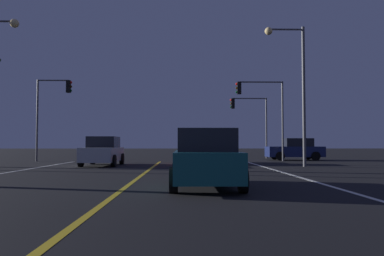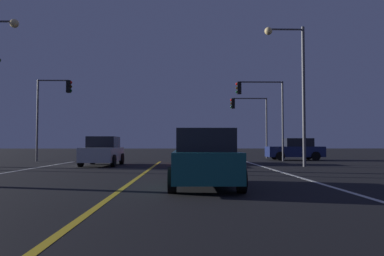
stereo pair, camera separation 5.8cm
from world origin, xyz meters
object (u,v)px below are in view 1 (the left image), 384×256
object	(u,v)px
car_ahead_far	(201,151)
traffic_light_far_right	(249,113)
street_lamp_right_far	(294,77)
traffic_light_near_right	(261,102)
traffic_light_near_left	(53,101)
car_oncoming	(103,151)
car_lead_same_lane	(205,159)
car_crossing_side	(295,150)

from	to	relation	value
car_ahead_far	traffic_light_far_right	bearing A→B (deg)	-28.48
street_lamp_right_far	traffic_light_near_right	bearing A→B (deg)	-85.42
car_ahead_far	traffic_light_near_left	distance (m)	11.64
traffic_light_far_right	street_lamp_right_far	bearing A→B (deg)	92.23
car_oncoming	traffic_light_near_right	bearing A→B (deg)	116.59
street_lamp_right_far	car_oncoming	bearing A→B (deg)	-7.64
traffic_light_near_left	street_lamp_right_far	world-z (taller)	street_lamp_right_far
traffic_light_near_right	car_lead_same_lane	bearing A→B (deg)	72.99
car_lead_same_lane	traffic_light_near_left	distance (m)	19.61
car_lead_same_lane	traffic_light_near_right	xyz separation A→B (m)	(5.01, 16.38, 3.54)
car_oncoming	car_crossing_side	xyz separation A→B (m)	(13.46, 6.96, 0.00)
car_oncoming	car_ahead_far	distance (m)	6.34
street_lamp_right_far	traffic_light_near_left	bearing A→B (deg)	-23.02
car_crossing_side	street_lamp_right_far	distance (m)	9.74
car_oncoming	traffic_light_near_left	bearing A→B (deg)	-137.50
car_oncoming	street_lamp_right_far	bearing A→B (deg)	82.36
traffic_light_near_right	street_lamp_right_far	bearing A→B (deg)	94.58
traffic_light_near_right	traffic_light_near_left	distance (m)	15.21
car_lead_same_lane	car_ahead_far	bearing A→B (deg)	-2.11
car_crossing_side	traffic_light_near_left	xyz separation A→B (m)	(-18.24, -1.75, 3.53)
car_oncoming	street_lamp_right_far	world-z (taller)	street_lamp_right_far
street_lamp_right_far	traffic_light_far_right	bearing A→B (deg)	-87.77
car_ahead_far	car_crossing_side	distance (m)	8.88
car_lead_same_lane	street_lamp_right_far	size ratio (longest dim) A/B	0.55
car_crossing_side	street_lamp_right_far	world-z (taller)	street_lamp_right_far
car_crossing_side	traffic_light_near_left	size ratio (longest dim) A/B	0.72
traffic_light_far_right	street_lamp_right_far	xyz separation A→B (m)	(0.47, -12.19, 1.03)
car_oncoming	car_lead_same_lane	xyz separation A→B (m)	(5.42, -11.16, 0.00)
car_ahead_far	street_lamp_right_far	world-z (taller)	street_lamp_right_far
car_ahead_far	car_crossing_side	bearing A→B (deg)	-58.22
traffic_light_near_right	street_lamp_right_far	world-z (taller)	street_lamp_right_far
traffic_light_far_right	car_oncoming	bearing A→B (deg)	45.63
car_oncoming	street_lamp_right_far	size ratio (longest dim) A/B	0.55
car_lead_same_lane	car_oncoming	bearing A→B (deg)	25.90
car_crossing_side	street_lamp_right_far	size ratio (longest dim) A/B	0.55
car_ahead_far	car_crossing_side	xyz separation A→B (m)	(7.55, 4.68, 0.00)
car_oncoming	car_crossing_side	distance (m)	15.16
car_ahead_far	traffic_light_far_right	distance (m)	10.10
traffic_light_near_left	car_lead_same_lane	bearing A→B (deg)	-58.09
car_lead_same_lane	street_lamp_right_far	bearing A→B (deg)	-29.78
traffic_light_near_right	car_oncoming	bearing A→B (deg)	26.59
traffic_light_near_right	car_crossing_side	bearing A→B (deg)	-150.10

